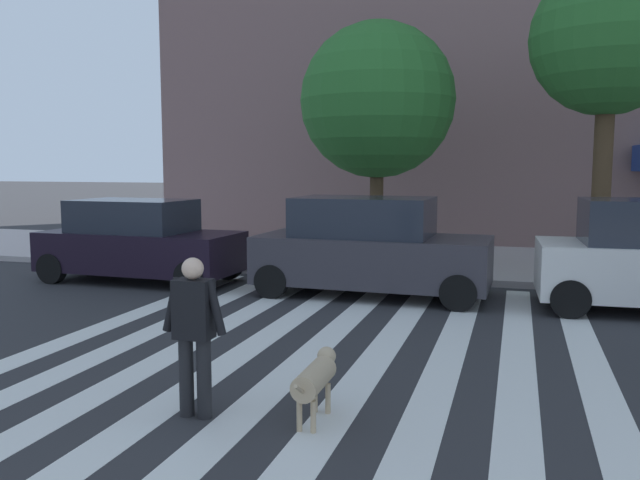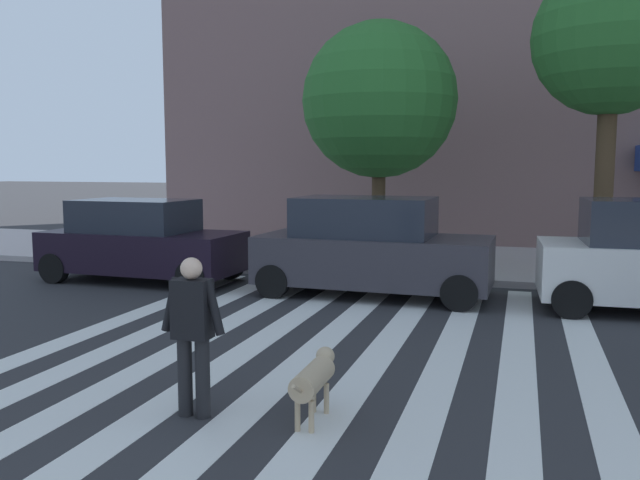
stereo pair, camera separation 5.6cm
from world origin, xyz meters
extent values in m
plane|color=#2B2B2D|center=(0.00, 6.99, 0.00)|extent=(160.00, 160.00, 0.00)
cube|color=#B1A5A3|center=(0.00, 16.98, 0.07)|extent=(80.00, 6.00, 0.15)
cube|color=silver|center=(-4.58, 6.99, 0.00)|extent=(0.45, 13.38, 0.01)
cube|color=silver|center=(-3.68, 6.99, 0.00)|extent=(0.45, 13.38, 0.01)
cube|color=silver|center=(-2.78, 6.99, 0.00)|extent=(0.45, 13.38, 0.01)
cube|color=silver|center=(-1.88, 6.99, 0.00)|extent=(0.45, 13.38, 0.01)
cube|color=silver|center=(-0.98, 6.99, 0.00)|extent=(0.45, 13.38, 0.01)
cube|color=silver|center=(-0.08, 6.99, 0.00)|extent=(0.45, 13.38, 0.01)
cube|color=silver|center=(0.82, 6.99, 0.00)|extent=(0.45, 13.38, 0.01)
cube|color=silver|center=(1.72, 6.99, 0.00)|extent=(0.45, 13.38, 0.01)
cube|color=silver|center=(2.62, 6.99, 0.00)|extent=(0.45, 13.38, 0.01)
cube|color=black|center=(-6.26, 12.43, 0.68)|extent=(4.41, 1.94, 0.86)
cube|color=#232833|center=(-6.44, 12.43, 1.46)|extent=(2.53, 1.68, 0.70)
cylinder|color=black|center=(-4.54, 13.22, 0.33)|extent=(0.67, 0.24, 0.66)
cylinder|color=black|center=(-4.58, 11.55, 0.33)|extent=(0.67, 0.24, 0.66)
cylinder|color=black|center=(-7.94, 13.31, 0.33)|extent=(0.67, 0.24, 0.66)
cylinder|color=black|center=(-7.99, 11.64, 0.33)|extent=(0.67, 0.24, 0.66)
cube|color=#333037|center=(-1.05, 12.43, 0.71)|extent=(4.56, 2.04, 0.93)
cube|color=#232833|center=(-1.23, 12.43, 1.56)|extent=(2.66, 1.76, 0.76)
cylinder|color=black|center=(0.75, 13.28, 0.33)|extent=(0.66, 0.24, 0.66)
cylinder|color=black|center=(0.71, 11.50, 0.33)|extent=(0.66, 0.24, 0.66)
cylinder|color=black|center=(-2.81, 13.36, 0.33)|extent=(0.66, 0.24, 0.66)
cylinder|color=black|center=(-2.85, 11.58, 0.33)|extent=(0.66, 0.24, 0.66)
cylinder|color=black|center=(2.48, 13.20, 0.33)|extent=(0.67, 0.25, 0.66)
cylinder|color=black|center=(2.54, 11.51, 0.33)|extent=(0.67, 0.25, 0.66)
cylinder|color=#4C3823|center=(-1.72, 15.89, 1.62)|extent=(0.34, 0.34, 2.95)
sphere|color=#286628|center=(-1.72, 15.89, 4.14)|extent=(3.79, 3.79, 3.79)
cylinder|color=#4C3823|center=(3.38, 15.32, 2.25)|extent=(0.40, 0.40, 4.19)
sphere|color=#286628|center=(3.38, 15.32, 5.24)|extent=(3.27, 3.27, 3.27)
cylinder|color=black|center=(-1.52, 5.82, 0.41)|extent=(0.15, 0.15, 0.82)
cylinder|color=black|center=(-1.32, 5.82, 0.41)|extent=(0.15, 0.15, 0.82)
cube|color=black|center=(-1.42, 5.82, 1.12)|extent=(0.38, 0.24, 0.60)
cylinder|color=black|center=(-1.66, 5.82, 1.15)|extent=(0.22, 0.09, 0.57)
cylinder|color=black|center=(-1.18, 5.82, 1.15)|extent=(0.22, 0.09, 0.57)
sphere|color=beige|center=(-1.42, 5.82, 1.53)|extent=(0.22, 0.22, 0.22)
cylinder|color=tan|center=(-0.22, 6.03, 0.45)|extent=(0.26, 0.73, 0.26)
sphere|color=tan|center=(-0.23, 6.47, 0.55)|extent=(0.20, 0.20, 0.20)
cylinder|color=tan|center=(-0.22, 5.57, 0.50)|extent=(0.04, 0.23, 0.16)
cylinder|color=tan|center=(-0.30, 6.28, 0.16)|extent=(0.06, 0.06, 0.32)
cylinder|color=tan|center=(-0.16, 6.28, 0.16)|extent=(0.06, 0.06, 0.32)
cylinder|color=tan|center=(-0.29, 5.78, 0.16)|extent=(0.06, 0.06, 0.32)
cylinder|color=tan|center=(-0.15, 5.78, 0.16)|extent=(0.06, 0.06, 0.32)
camera|label=1|loc=(1.65, 0.14, 2.55)|focal=36.18mm
camera|label=2|loc=(1.70, 0.15, 2.55)|focal=36.18mm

